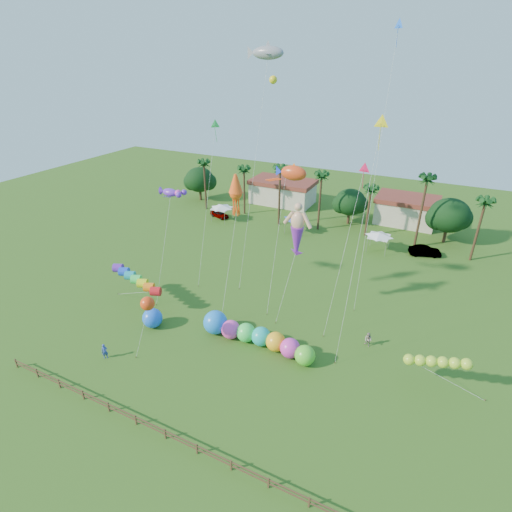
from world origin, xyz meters
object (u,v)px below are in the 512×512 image
at_px(spectator_b, 368,340).
at_px(car_b, 425,251).
at_px(car_a, 219,214).
at_px(spectator_a, 105,351).
at_px(blue_ball, 152,318).
at_px(caterpillar_inflatable, 253,335).

bearing_deg(spectator_b, car_b, 111.29).
xyz_separation_m(car_a, car_b, (36.03, 0.29, 0.08)).
height_order(car_b, spectator_a, spectator_a).
height_order(car_a, blue_ball, blue_ball).
xyz_separation_m(spectator_b, caterpillar_inflatable, (-10.80, -5.05, 0.28)).
bearing_deg(spectator_a, caterpillar_inflatable, -4.81).
xyz_separation_m(spectator_a, caterpillar_inflatable, (12.26, 8.57, 0.27)).
distance_m(caterpillar_inflatable, blue_ball, 11.64).
xyz_separation_m(car_b, caterpillar_inflatable, (-13.78, -30.03, 0.34)).
relative_size(car_a, caterpillar_inflatable, 0.31).
bearing_deg(car_a, caterpillar_inflatable, -125.85).
xyz_separation_m(car_b, spectator_b, (-2.98, -24.98, 0.06)).
distance_m(car_a, spectator_b, 41.25).
bearing_deg(spectator_b, car_a, 171.33).
xyz_separation_m(car_a, blue_ball, (10.84, -32.04, 0.43)).
relative_size(spectator_b, blue_ball, 0.74).
distance_m(spectator_a, blue_ball, 6.34).
height_order(spectator_a, blue_ball, blue_ball).
relative_size(car_b, blue_ball, 2.07).
relative_size(spectator_b, caterpillar_inflatable, 0.13).
bearing_deg(car_b, caterpillar_inflatable, 137.20).
bearing_deg(spectator_a, car_b, 16.24).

